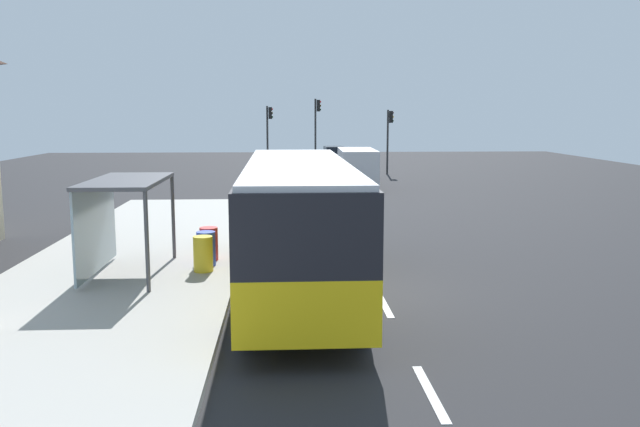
% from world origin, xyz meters
% --- Properties ---
extents(ground_plane, '(56.00, 92.00, 0.04)m').
position_xyz_m(ground_plane, '(0.00, 14.00, -0.02)').
color(ground_plane, '#262628').
extents(sidewalk_platform, '(6.20, 30.00, 0.18)m').
position_xyz_m(sidewalk_platform, '(-6.40, 2.00, 0.09)').
color(sidewalk_platform, '#ADAAA3').
rests_on(sidewalk_platform, ground).
extents(lane_stripe_seg_0, '(0.16, 2.20, 0.01)m').
position_xyz_m(lane_stripe_seg_0, '(0.25, -6.00, 0.01)').
color(lane_stripe_seg_0, silver).
rests_on(lane_stripe_seg_0, ground).
extents(lane_stripe_seg_1, '(0.16, 2.20, 0.01)m').
position_xyz_m(lane_stripe_seg_1, '(0.25, -1.00, 0.01)').
color(lane_stripe_seg_1, silver).
rests_on(lane_stripe_seg_1, ground).
extents(lane_stripe_seg_2, '(0.16, 2.20, 0.01)m').
position_xyz_m(lane_stripe_seg_2, '(0.25, 4.00, 0.01)').
color(lane_stripe_seg_2, silver).
rests_on(lane_stripe_seg_2, ground).
extents(lane_stripe_seg_3, '(0.16, 2.20, 0.01)m').
position_xyz_m(lane_stripe_seg_3, '(0.25, 9.00, 0.01)').
color(lane_stripe_seg_3, silver).
rests_on(lane_stripe_seg_3, ground).
extents(lane_stripe_seg_4, '(0.16, 2.20, 0.01)m').
position_xyz_m(lane_stripe_seg_4, '(0.25, 14.00, 0.01)').
color(lane_stripe_seg_4, silver).
rests_on(lane_stripe_seg_4, ground).
extents(lane_stripe_seg_5, '(0.16, 2.20, 0.01)m').
position_xyz_m(lane_stripe_seg_5, '(0.25, 19.00, 0.01)').
color(lane_stripe_seg_5, silver).
rests_on(lane_stripe_seg_5, ground).
extents(lane_stripe_seg_6, '(0.16, 2.20, 0.01)m').
position_xyz_m(lane_stripe_seg_6, '(0.25, 24.00, 0.01)').
color(lane_stripe_seg_6, silver).
rests_on(lane_stripe_seg_6, ground).
extents(lane_stripe_seg_7, '(0.16, 2.20, 0.01)m').
position_xyz_m(lane_stripe_seg_7, '(0.25, 29.00, 0.01)').
color(lane_stripe_seg_7, silver).
rests_on(lane_stripe_seg_7, ground).
extents(bus, '(2.59, 11.02, 3.21)m').
position_xyz_m(bus, '(-1.71, 0.23, 1.84)').
color(bus, yellow).
rests_on(bus, ground).
extents(white_van, '(2.13, 5.24, 2.30)m').
position_xyz_m(white_van, '(2.20, 22.67, 1.34)').
color(white_van, silver).
rests_on(white_van, ground).
extents(sedan_near, '(1.86, 4.41, 1.52)m').
position_xyz_m(sedan_near, '(2.30, 28.04, 0.79)').
color(sedan_near, black).
rests_on(sedan_near, ground).
extents(sedan_far, '(2.03, 4.49, 1.52)m').
position_xyz_m(sedan_far, '(2.30, 41.86, 0.79)').
color(sedan_far, '#B7B7BC').
rests_on(sedan_far, ground).
extents(recycling_bin_yellow, '(0.52, 0.52, 0.95)m').
position_xyz_m(recycling_bin_yellow, '(-4.20, 1.75, 0.66)').
color(recycling_bin_yellow, yellow).
rests_on(recycling_bin_yellow, sidewalk_platform).
extents(recycling_bin_blue, '(0.52, 0.52, 0.95)m').
position_xyz_m(recycling_bin_blue, '(-4.20, 2.45, 0.66)').
color(recycling_bin_blue, blue).
rests_on(recycling_bin_blue, sidewalk_platform).
extents(recycling_bin_red, '(0.52, 0.52, 0.95)m').
position_xyz_m(recycling_bin_red, '(-4.20, 3.15, 0.66)').
color(recycling_bin_red, red).
rests_on(recycling_bin_red, sidewalk_platform).
extents(traffic_light_near_side, '(0.49, 0.28, 4.59)m').
position_xyz_m(traffic_light_near_side, '(5.50, 32.11, 3.07)').
color(traffic_light_near_side, '#2D2D2D').
rests_on(traffic_light_near_side, ground).
extents(traffic_light_far_side, '(0.49, 0.28, 4.86)m').
position_xyz_m(traffic_light_far_side, '(-3.10, 32.91, 3.24)').
color(traffic_light_far_side, '#2D2D2D').
rests_on(traffic_light_far_side, ground).
extents(traffic_light_median, '(0.49, 0.28, 5.39)m').
position_xyz_m(traffic_light_median, '(0.40, 33.71, 3.56)').
color(traffic_light_median, '#2D2D2D').
rests_on(traffic_light_median, ground).
extents(bus_shelter, '(1.80, 4.00, 2.50)m').
position_xyz_m(bus_shelter, '(-6.41, 1.60, 2.10)').
color(bus_shelter, '#4C4C51').
rests_on(bus_shelter, sidewalk_platform).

